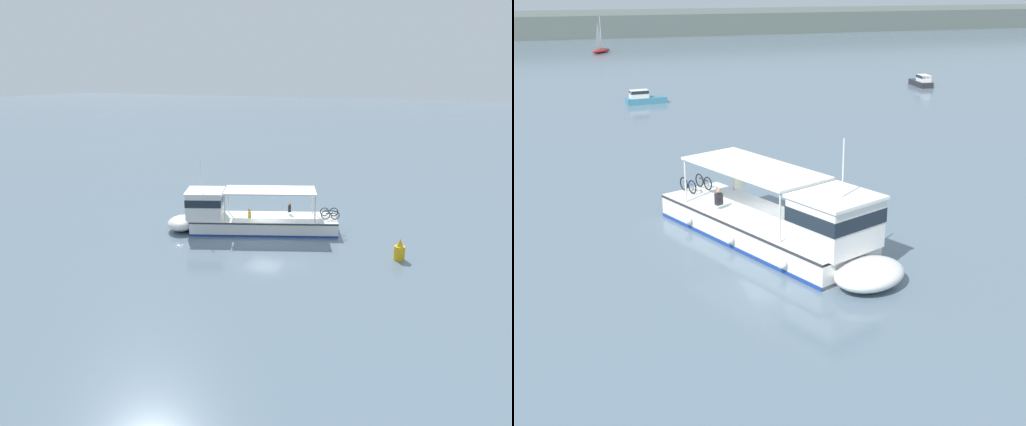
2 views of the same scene
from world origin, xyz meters
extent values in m
plane|color=slate|center=(0.00, 0.00, 0.00)|extent=(400.00, 400.00, 0.00)
cube|color=white|center=(-0.63, -0.35, 0.55)|extent=(6.94, 11.22, 1.10)
ellipsoid|color=white|center=(1.65, -6.12, 0.55)|extent=(3.55, 3.13, 1.01)
cube|color=navy|center=(-0.63, -0.35, 0.10)|extent=(6.98, 11.24, 0.16)
cube|color=#2D2D33|center=(-0.63, -0.35, 1.02)|extent=(7.00, 11.24, 0.10)
cube|color=white|center=(0.99, -4.44, 2.05)|extent=(3.48, 3.42, 1.90)
cube|color=#19232D|center=(0.99, -4.44, 2.38)|extent=(3.56, 3.48, 0.56)
cube|color=white|center=(0.99, -4.44, 3.06)|extent=(3.69, 3.62, 0.12)
cube|color=white|center=(-0.79, 0.07, 3.15)|extent=(5.20, 7.31, 0.10)
cylinder|color=silver|center=(1.66, -2.46, 2.10)|extent=(0.08, 0.08, 2.00)
cylinder|color=silver|center=(-0.87, -3.45, 2.10)|extent=(0.08, 0.08, 2.00)
cylinder|color=silver|center=(-0.72, 3.59, 2.10)|extent=(0.08, 0.08, 2.00)
cylinder|color=silver|center=(-3.25, 2.59, 2.10)|extent=(0.08, 0.08, 2.00)
cylinder|color=silver|center=(1.10, -4.72, 4.22)|extent=(0.06, 0.06, 2.20)
sphere|color=white|center=(-1.04, -4.17, 0.50)|extent=(0.36, 0.36, 0.36)
sphere|color=white|center=(-2.25, -1.10, 0.50)|extent=(0.36, 0.36, 0.36)
sphere|color=white|center=(-3.39, 1.79, 0.50)|extent=(0.36, 0.36, 0.36)
torus|color=black|center=(-1.88, 4.05, 1.43)|extent=(0.30, 0.64, 0.66)
torus|color=black|center=(-2.14, 4.70, 1.43)|extent=(0.30, 0.64, 0.66)
cylinder|color=#232328|center=(-2.01, 4.37, 1.55)|extent=(0.31, 0.67, 0.06)
torus|color=black|center=(-2.72, 3.72, 1.43)|extent=(0.30, 0.64, 0.66)
torus|color=black|center=(-2.97, 4.37, 1.43)|extent=(0.30, 0.64, 0.66)
cylinder|color=#1E478C|center=(-2.85, 4.04, 1.55)|extent=(0.31, 0.67, 0.06)
cube|color=black|center=(-2.09, 1.14, 1.56)|extent=(0.38, 0.32, 0.52)
sphere|color=#9E7051|center=(-2.09, 1.14, 1.93)|extent=(0.20, 0.20, 0.20)
cube|color=yellow|center=(0.68, -0.94, 1.56)|extent=(0.38, 0.32, 0.52)
sphere|color=#9E7051|center=(0.68, -0.94, 1.93)|extent=(0.20, 0.20, 0.20)
cylinder|color=gold|center=(1.35, 9.90, 0.45)|extent=(0.70, 0.70, 0.90)
cone|color=gold|center=(1.35, 9.90, 1.15)|extent=(0.42, 0.42, 0.50)
camera|label=1|loc=(32.39, 13.70, 11.58)|focal=34.97mm
camera|label=2|loc=(-8.94, -26.01, 10.67)|focal=46.94mm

